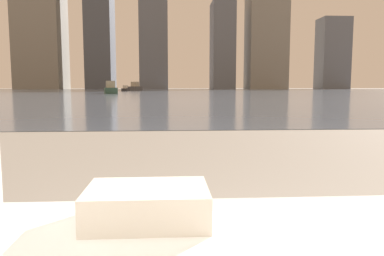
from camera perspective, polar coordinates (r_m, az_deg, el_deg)
The scene contains 8 objects.
towel_stack at distance 0.88m, azimuth -6.81°, elevation -11.47°, with size 0.28×0.20×0.08m.
harbor_water at distance 62.02m, azimuth -3.55°, elevation 5.58°, with size 180.00×110.00×0.01m.
harbor_boat_2 at distance 68.57m, azimuth -10.13°, elevation 5.87°, with size 1.17×2.73×1.00m.
harbor_boat_3 at distance 43.94m, azimuth -12.30°, elevation 5.81°, with size 2.09×4.06×1.45m.
harbor_boat_4 at distance 74.68m, azimuth -8.68°, elevation 6.12°, with size 2.70×4.85×1.72m.
skyline_tower_3 at distance 119.89m, azimuth 4.65°, elevation 12.35°, with size 6.78×11.45×26.78m.
skyline_tower_4 at distance 123.02m, azimuth 11.24°, elevation 13.72°, with size 11.85×10.77×33.69m.
skyline_tower_5 at distance 129.57m, azimuth 20.64°, elevation 10.52°, with size 8.92×7.92×22.29m.
Camera 1 is at (-0.10, -0.01, 0.84)m, focal length 35.00 mm.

